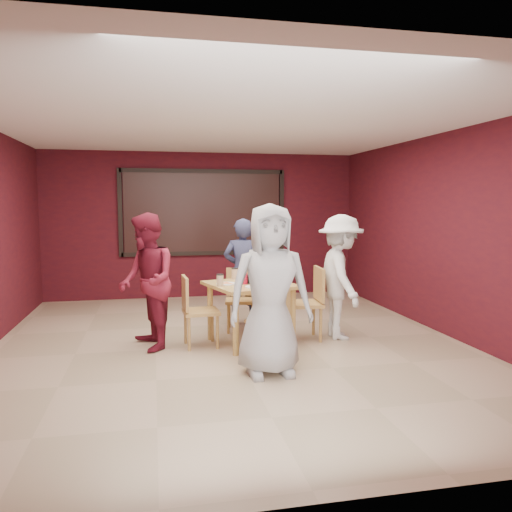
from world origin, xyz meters
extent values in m
plane|color=tan|center=(0.00, 0.00, 0.00)|extent=(7.00, 7.00, 0.00)
cube|color=black|center=(0.00, 3.45, 1.65)|extent=(3.00, 0.02, 1.50)
cube|color=tan|center=(0.26, 0.05, 0.77)|extent=(1.24, 1.24, 0.04)
cylinder|color=tan|center=(-0.23, 0.33, 0.37)|extent=(0.07, 0.07, 0.75)
cylinder|color=tan|center=(0.54, 0.55, 0.37)|extent=(0.07, 0.07, 0.75)
cylinder|color=tan|center=(-0.01, -0.45, 0.37)|extent=(0.07, 0.07, 0.75)
cylinder|color=tan|center=(0.76, -0.23, 0.37)|extent=(0.07, 0.07, 0.75)
cylinder|color=silver|center=(0.26, -0.27, 0.80)|extent=(0.25, 0.25, 0.01)
cone|color=#F09C54|center=(0.26, -0.27, 0.81)|extent=(0.23, 0.23, 0.02)
cylinder|color=beige|center=(0.40, -0.36, 0.86)|extent=(0.09, 0.09, 0.14)
cylinder|color=black|center=(0.40, -0.36, 0.94)|extent=(0.09, 0.09, 0.01)
cylinder|color=silver|center=(0.26, 0.37, 0.80)|extent=(0.25, 0.25, 0.01)
cone|color=#F09C54|center=(0.26, 0.37, 0.81)|extent=(0.23, 0.23, 0.02)
cylinder|color=beige|center=(0.12, 0.46, 0.86)|extent=(0.09, 0.09, 0.14)
cylinder|color=black|center=(0.12, 0.46, 0.94)|extent=(0.09, 0.09, 0.01)
cylinder|color=silver|center=(-0.06, 0.05, 0.80)|extent=(0.25, 0.25, 0.01)
cone|color=#F09C54|center=(-0.06, 0.05, 0.81)|extent=(0.23, 0.23, 0.02)
cylinder|color=beige|center=(-0.15, -0.09, 0.86)|extent=(0.09, 0.09, 0.14)
cylinder|color=black|center=(-0.15, -0.09, 0.94)|extent=(0.09, 0.09, 0.01)
cylinder|color=silver|center=(0.58, 0.05, 0.80)|extent=(0.25, 0.25, 0.01)
cone|color=#F09C54|center=(0.58, 0.05, 0.81)|extent=(0.23, 0.23, 0.02)
cylinder|color=beige|center=(0.67, 0.19, 0.86)|extent=(0.09, 0.09, 0.14)
cylinder|color=black|center=(0.67, 0.19, 0.94)|extent=(0.09, 0.09, 0.01)
cylinder|color=silver|center=(0.35, 0.02, 0.84)|extent=(0.06, 0.06, 0.10)
cylinder|color=silver|center=(0.28, -0.03, 0.83)|extent=(0.05, 0.05, 0.08)
cylinder|color=#A40B26|center=(0.18, 0.00, 0.86)|extent=(0.07, 0.07, 0.15)
cube|color=black|center=(0.24, 0.03, 0.85)|extent=(0.13, 0.07, 0.11)
cube|color=tan|center=(0.32, -0.67, 0.43)|extent=(0.47, 0.47, 0.04)
cylinder|color=tan|center=(0.46, -0.47, 0.20)|extent=(0.04, 0.04, 0.41)
cylinder|color=tan|center=(0.13, -0.52, 0.20)|extent=(0.04, 0.04, 0.41)
cylinder|color=tan|center=(0.51, -0.81, 0.20)|extent=(0.04, 0.04, 0.41)
cylinder|color=tan|center=(0.17, -0.86, 0.20)|extent=(0.04, 0.04, 0.41)
cube|color=tan|center=(0.34, -0.85, 0.67)|extent=(0.42, 0.10, 0.40)
cube|color=tan|center=(0.25, 0.71, 0.44)|extent=(0.50, 0.50, 0.04)
cylinder|color=tan|center=(0.05, 0.57, 0.21)|extent=(0.04, 0.04, 0.42)
cylinder|color=tan|center=(0.39, 0.51, 0.21)|extent=(0.04, 0.04, 0.42)
cylinder|color=tan|center=(0.11, 0.91, 0.21)|extent=(0.04, 0.04, 0.42)
cylinder|color=tan|center=(0.45, 0.85, 0.21)|extent=(0.04, 0.04, 0.42)
cube|color=tan|center=(0.29, 0.90, 0.68)|extent=(0.43, 0.12, 0.41)
cube|color=tan|center=(-0.39, 0.03, 0.45)|extent=(0.46, 0.46, 0.04)
cylinder|color=tan|center=(-0.20, -0.13, 0.21)|extent=(0.04, 0.04, 0.43)
cylinder|color=tan|center=(-0.22, 0.22, 0.21)|extent=(0.04, 0.04, 0.43)
cylinder|color=tan|center=(-0.55, -0.16, 0.21)|extent=(0.04, 0.04, 0.43)
cylinder|color=tan|center=(-0.57, 0.20, 0.21)|extent=(0.04, 0.04, 0.43)
cube|color=tan|center=(-0.58, 0.02, 0.70)|extent=(0.06, 0.44, 0.42)
cube|color=tan|center=(0.99, 0.09, 0.48)|extent=(0.50, 0.50, 0.04)
cylinder|color=tan|center=(0.82, 0.30, 0.23)|extent=(0.04, 0.04, 0.46)
cylinder|color=tan|center=(0.79, -0.08, 0.23)|extent=(0.04, 0.04, 0.46)
cylinder|color=tan|center=(1.20, 0.27, 0.23)|extent=(0.04, 0.04, 0.46)
cylinder|color=tan|center=(1.17, -0.11, 0.23)|extent=(0.04, 0.04, 0.46)
cube|color=tan|center=(1.21, 0.08, 0.75)|extent=(0.07, 0.47, 0.45)
imported|color=#AAAAAA|center=(0.24, -1.16, 0.91)|extent=(0.90, 0.60, 1.82)
imported|color=#303556|center=(0.35, 1.11, 0.80)|extent=(0.67, 0.53, 1.60)
imported|color=maroon|center=(-1.05, 0.05, 0.86)|extent=(0.82, 0.95, 1.71)
imported|color=silver|center=(1.50, 0.06, 0.84)|extent=(0.70, 1.13, 1.68)
camera|label=1|loc=(-0.96, -6.22, 1.82)|focal=35.00mm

